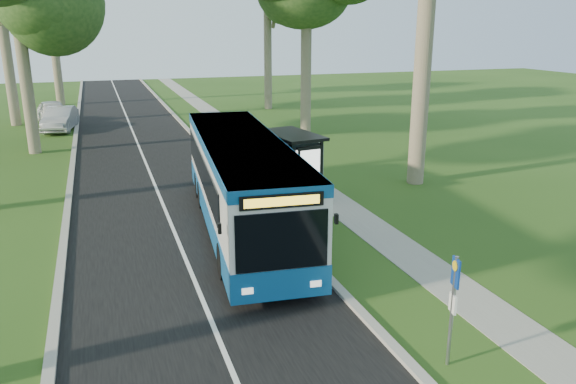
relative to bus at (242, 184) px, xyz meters
name	(u,v)px	position (x,y,z in m)	size (l,w,h in m)	color
ground	(304,254)	(1.24, -2.67, -1.64)	(120.00, 120.00, 0.00)	#294B17
road	(153,181)	(-2.26, 7.33, -1.63)	(7.00, 100.00, 0.02)	black
kerb_east	(229,174)	(1.24, 7.33, -1.58)	(0.25, 100.00, 0.12)	#9E9B93
kerb_west	(70,187)	(-5.76, 7.33, -1.58)	(0.25, 100.00, 0.12)	#9E9B93
centre_line	(153,181)	(-2.26, 7.33, -1.62)	(0.12, 100.00, 0.01)	white
footpath	(290,169)	(4.24, 7.33, -1.63)	(1.50, 100.00, 0.02)	gray
bus	(242,184)	(0.00, 0.00, 0.00)	(3.59, 12.14, 3.17)	white
bus_stop_sign	(453,298)	(2.02, -9.07, -0.13)	(0.12, 0.34, 2.41)	gray
bus_shelter	(299,154)	(3.01, 2.74, 0.20)	(2.11, 3.27, 2.62)	black
litter_bin	(322,203)	(3.12, 0.50, -1.16)	(0.54, 0.54, 0.95)	black
car_white	(53,112)	(-7.30, 25.26, -0.84)	(1.89, 4.69, 1.60)	silver
car_silver	(60,119)	(-6.71, 22.20, -0.88)	(1.62, 4.65, 1.53)	#A4A6AB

